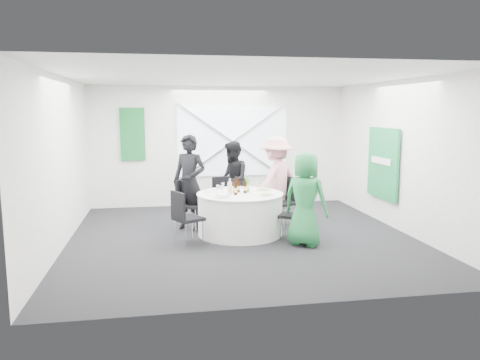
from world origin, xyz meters
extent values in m
plane|color=black|center=(0.00, 0.00, 0.00)|extent=(6.00, 6.00, 0.00)
plane|color=silver|center=(0.00, 0.00, 2.80)|extent=(6.00, 6.00, 0.00)
plane|color=silver|center=(0.00, 3.00, 1.40)|extent=(6.00, 0.00, 6.00)
plane|color=silver|center=(0.00, -3.00, 1.40)|extent=(6.00, 0.00, 6.00)
plane|color=silver|center=(-3.00, 0.00, 1.40)|extent=(0.00, 6.00, 6.00)
plane|color=silver|center=(3.00, 0.00, 1.40)|extent=(0.00, 6.00, 6.00)
cube|color=white|center=(0.30, 2.96, 1.50)|extent=(2.60, 0.03, 1.60)
cube|color=silver|center=(0.30, 2.92, 1.50)|extent=(2.63, 0.05, 1.84)
cube|color=silver|center=(0.30, 2.92, 1.50)|extent=(2.63, 0.05, 1.84)
cube|color=#136029|center=(-2.00, 2.95, 1.70)|extent=(0.55, 0.04, 1.20)
cube|color=#17803E|center=(2.94, 0.60, 1.20)|extent=(0.05, 1.20, 1.40)
cylinder|color=silver|center=(0.00, 0.20, 0.37)|extent=(1.52, 1.52, 0.74)
cylinder|color=silver|center=(0.00, 0.20, 0.75)|extent=(1.56, 1.56, 0.02)
cube|color=black|center=(-0.15, 1.15, 0.44)|extent=(0.47, 0.47, 0.05)
cube|color=black|center=(-0.18, 1.35, 0.68)|extent=(0.39, 0.10, 0.44)
cylinder|color=silver|center=(-0.01, 1.34, 0.21)|extent=(0.02, 0.02, 0.42)
cylinder|color=silver|center=(-0.34, 1.29, 0.21)|extent=(0.02, 0.02, 0.42)
cylinder|color=silver|center=(0.04, 1.01, 0.21)|extent=(0.02, 0.02, 0.42)
cylinder|color=silver|center=(-0.29, 0.96, 0.21)|extent=(0.02, 0.02, 0.42)
cube|color=black|center=(-0.85, 0.72, 0.46)|extent=(0.59, 0.59, 0.05)
cube|color=black|center=(-1.02, 0.83, 0.72)|extent=(0.25, 0.37, 0.46)
cylinder|color=silver|center=(-0.90, 0.96, 0.22)|extent=(0.02, 0.02, 0.44)
cylinder|color=silver|center=(-1.08, 0.66, 0.22)|extent=(0.02, 0.02, 0.44)
cylinder|color=silver|center=(-0.61, 0.78, 0.22)|extent=(0.02, 0.02, 0.44)
cylinder|color=silver|center=(-0.79, 0.48, 0.22)|extent=(0.02, 0.02, 0.44)
cube|color=black|center=(0.97, 0.67, 0.46)|extent=(0.57, 0.57, 0.05)
cube|color=black|center=(1.15, 0.76, 0.71)|extent=(0.21, 0.38, 0.46)
cylinder|color=silver|center=(1.20, 0.59, 0.22)|extent=(0.02, 0.02, 0.44)
cylinder|color=silver|center=(1.05, 0.90, 0.22)|extent=(0.02, 0.02, 0.44)
cylinder|color=silver|center=(0.89, 0.44, 0.22)|extent=(0.02, 0.02, 0.44)
cylinder|color=silver|center=(0.74, 0.75, 0.22)|extent=(0.02, 0.02, 0.44)
cube|color=black|center=(0.83, -0.27, 0.42)|extent=(0.53, 0.53, 0.05)
cube|color=black|center=(0.99, -0.37, 0.65)|extent=(0.22, 0.34, 0.42)
cylinder|color=silver|center=(0.89, -0.49, 0.20)|extent=(0.02, 0.02, 0.40)
cylinder|color=silver|center=(1.05, -0.21, 0.20)|extent=(0.02, 0.02, 0.40)
cylinder|color=silver|center=(0.61, -0.33, 0.20)|extent=(0.02, 0.02, 0.40)
cylinder|color=silver|center=(0.77, -0.06, 0.20)|extent=(0.02, 0.02, 0.40)
cube|color=black|center=(-0.96, -0.33, 0.45)|extent=(0.57, 0.57, 0.05)
cube|color=black|center=(-1.14, -0.43, 0.70)|extent=(0.23, 0.37, 0.45)
cylinder|color=silver|center=(-1.19, -0.26, 0.21)|extent=(0.02, 0.02, 0.43)
cylinder|color=silver|center=(-1.03, -0.56, 0.21)|extent=(0.02, 0.02, 0.43)
cylinder|color=silver|center=(-0.90, -0.10, 0.21)|extent=(0.02, 0.02, 0.43)
cylinder|color=silver|center=(-0.73, -0.40, 0.21)|extent=(0.02, 0.02, 0.43)
imported|color=black|center=(-0.87, 0.73, 0.90)|extent=(0.78, 0.71, 1.80)
imported|color=black|center=(0.05, 1.42, 0.81)|extent=(0.46, 0.80, 1.62)
imported|color=pink|center=(0.83, 0.85, 0.87)|extent=(1.21, 1.10, 1.74)
imported|color=#227D3F|center=(0.96, -0.65, 0.78)|extent=(0.90, 0.88, 1.56)
cylinder|color=white|center=(0.05, 0.78, 0.77)|extent=(0.29, 0.29, 0.01)
cylinder|color=white|center=(-0.51, 0.39, 0.77)|extent=(0.25, 0.25, 0.01)
cylinder|color=white|center=(0.49, 0.40, 0.77)|extent=(0.29, 0.29, 0.01)
cylinder|color=#94B561|center=(0.49, 0.40, 0.79)|extent=(0.19, 0.19, 0.02)
cylinder|color=white|center=(0.40, -0.12, 0.77)|extent=(0.28, 0.28, 0.01)
cylinder|color=#94B561|center=(0.40, -0.12, 0.79)|extent=(0.18, 0.18, 0.02)
cylinder|color=white|center=(-0.41, -0.17, 0.77)|extent=(0.29, 0.29, 0.01)
cube|color=silver|center=(-0.37, -0.21, 0.80)|extent=(0.23, 0.22, 0.05)
cylinder|color=#371A0A|center=(-0.08, 0.30, 0.86)|extent=(0.06, 0.06, 0.21)
cylinder|color=#371A0A|center=(-0.08, 0.30, 1.00)|extent=(0.02, 0.02, 0.06)
cylinder|color=#E8CC7B|center=(-0.08, 0.30, 0.84)|extent=(0.06, 0.06, 0.07)
cylinder|color=#371A0A|center=(-0.01, 0.30, 0.86)|extent=(0.06, 0.06, 0.20)
cylinder|color=#371A0A|center=(-0.01, 0.30, 0.99)|extent=(0.02, 0.02, 0.06)
cylinder|color=#E8CC7B|center=(-0.01, 0.30, 0.84)|extent=(0.06, 0.06, 0.07)
cylinder|color=#371A0A|center=(0.09, 0.19, 0.87)|extent=(0.06, 0.06, 0.21)
cylinder|color=#371A0A|center=(0.09, 0.19, 1.00)|extent=(0.02, 0.02, 0.06)
cylinder|color=#E8CC7B|center=(0.09, 0.19, 0.84)|extent=(0.06, 0.06, 0.07)
cylinder|color=#371A0A|center=(-0.11, 0.04, 0.87)|extent=(0.06, 0.06, 0.22)
cylinder|color=#371A0A|center=(-0.11, 0.04, 1.01)|extent=(0.02, 0.02, 0.06)
cylinder|color=#E8CC7B|center=(-0.11, 0.04, 0.85)|extent=(0.06, 0.06, 0.08)
cylinder|color=green|center=(0.15, 0.28, 0.88)|extent=(0.08, 0.08, 0.25)
cylinder|color=green|center=(0.15, 0.28, 1.04)|extent=(0.03, 0.03, 0.06)
cylinder|color=#E8CC7B|center=(0.15, 0.28, 0.86)|extent=(0.08, 0.08, 0.09)
cylinder|color=silver|center=(-0.20, 0.10, 0.87)|extent=(0.08, 0.08, 0.23)
cylinder|color=silver|center=(-0.20, 0.10, 1.02)|extent=(0.03, 0.03, 0.06)
cylinder|color=#E8CC7B|center=(-0.20, 0.10, 0.85)|extent=(0.08, 0.08, 0.08)
cylinder|color=white|center=(-0.41, 0.13, 0.76)|extent=(0.06, 0.06, 0.00)
cylinder|color=white|center=(-0.41, 0.13, 0.81)|extent=(0.01, 0.01, 0.10)
cone|color=white|center=(-0.41, 0.13, 0.89)|extent=(0.07, 0.07, 0.08)
cylinder|color=white|center=(-0.29, 0.36, 0.76)|extent=(0.06, 0.06, 0.00)
cylinder|color=white|center=(-0.29, 0.36, 0.81)|extent=(0.01, 0.01, 0.10)
cone|color=white|center=(-0.29, 0.36, 0.89)|extent=(0.07, 0.07, 0.08)
cylinder|color=white|center=(0.37, 0.38, 0.76)|extent=(0.06, 0.06, 0.00)
cylinder|color=white|center=(0.37, 0.38, 0.81)|extent=(0.01, 0.01, 0.10)
cone|color=white|center=(0.37, 0.38, 0.89)|extent=(0.07, 0.07, 0.08)
cylinder|color=white|center=(-0.36, 0.02, 0.76)|extent=(0.06, 0.06, 0.00)
cylinder|color=white|center=(-0.36, 0.02, 0.81)|extent=(0.01, 0.01, 0.10)
cone|color=white|center=(-0.36, 0.02, 0.89)|extent=(0.07, 0.07, 0.08)
cube|color=silver|center=(0.21, 0.74, 0.76)|extent=(0.15, 0.03, 0.01)
cube|color=silver|center=(-0.19, 0.74, 0.76)|extent=(0.15, 0.02, 0.01)
cube|color=silver|center=(0.35, -0.26, 0.76)|extent=(0.10, 0.13, 0.01)
cube|color=silver|center=(0.53, -0.02, 0.76)|extent=(0.11, 0.13, 0.01)
cube|color=silver|center=(0.56, 0.32, 0.76)|extent=(0.09, 0.14, 0.01)
cube|color=silver|center=(0.42, 0.59, 0.76)|extent=(0.08, 0.14, 0.01)
cube|color=silver|center=(-0.53, -0.02, 0.76)|extent=(0.11, 0.13, 0.01)
cube|color=silver|center=(-0.30, -0.29, 0.76)|extent=(0.11, 0.12, 0.01)
cube|color=silver|center=(-0.41, 0.60, 0.76)|extent=(0.08, 0.14, 0.01)
cube|color=silver|center=(-0.55, 0.38, 0.76)|extent=(0.10, 0.13, 0.01)
camera|label=1|loc=(-1.42, -7.96, 2.23)|focal=35.00mm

